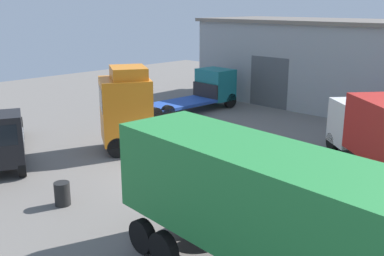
# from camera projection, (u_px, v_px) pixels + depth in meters

# --- Properties ---
(ground_plane) EXTENTS (60.00, 60.00, 0.00)m
(ground_plane) POSITION_uv_depth(u_px,v_px,m) (181.00, 177.00, 19.33)
(ground_plane) COLOR slate
(warehouse_building) EXTENTS (25.01, 8.10, 6.15)m
(warehouse_building) POSITION_uv_depth(u_px,v_px,m) (367.00, 66.00, 30.73)
(warehouse_building) COLOR #93999E
(warehouse_building) RESTS_ON ground_plane
(tractor_unit_orange) EXTENTS (5.46, 6.90, 4.25)m
(tractor_unit_orange) POSITION_uv_depth(u_px,v_px,m) (136.00, 111.00, 22.59)
(tractor_unit_orange) COLOR orange
(tractor_unit_orange) RESTS_ON ground_plane
(container_trailer_green) EXTENTS (12.40, 3.28, 3.85)m
(container_trailer_green) POSITION_uv_depth(u_px,v_px,m) (323.00, 228.00, 9.77)
(container_trailer_green) COLOR #28843D
(container_trailer_green) RESTS_ON ground_plane
(flatbed_truck_teal) EXTENTS (2.79, 8.05, 2.72)m
(flatbed_truck_teal) POSITION_uv_depth(u_px,v_px,m) (203.00, 91.00, 31.68)
(flatbed_truck_teal) COLOR #197075
(flatbed_truck_teal) RESTS_ON ground_plane
(oil_drum) EXTENTS (0.58, 0.58, 0.88)m
(oil_drum) POSITION_uv_depth(u_px,v_px,m) (62.00, 194.00, 16.55)
(oil_drum) COLOR black
(oil_drum) RESTS_ON ground_plane
(traffic_cone) EXTENTS (0.40, 0.40, 0.55)m
(traffic_cone) POSITION_uv_depth(u_px,v_px,m) (266.00, 158.00, 20.91)
(traffic_cone) COLOR black
(traffic_cone) RESTS_ON ground_plane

